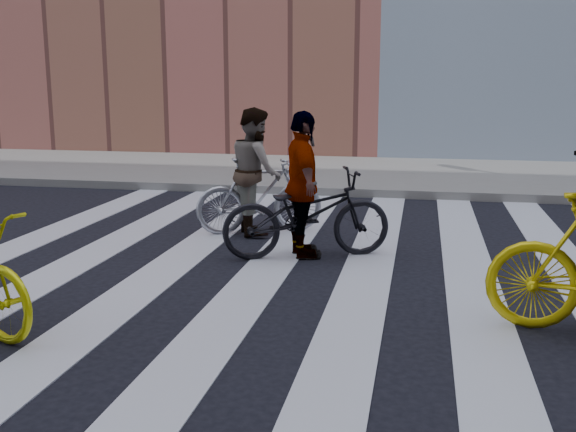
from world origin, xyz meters
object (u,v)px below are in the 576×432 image
(bike_silver_mid, at_px, (260,195))
(rider_rear, at_px, (303,185))
(rider_mid, at_px, (256,171))
(bike_dark_rear, at_px, (307,214))

(bike_silver_mid, height_order, rider_rear, rider_rear)
(bike_silver_mid, relative_size, rider_mid, 1.02)
(bike_dark_rear, xyz_separation_m, rider_mid, (-0.89, 1.13, 0.33))
(bike_silver_mid, distance_m, bike_dark_rear, 1.41)
(rider_mid, distance_m, rider_rear, 1.41)
(bike_dark_rear, xyz_separation_m, rider_rear, (-0.05, 0.00, 0.34))
(bike_dark_rear, bearing_deg, rider_rear, 68.73)
(bike_silver_mid, height_order, bike_dark_rear, bike_dark_rear)
(bike_silver_mid, bearing_deg, rider_mid, 65.79)
(bike_silver_mid, xyz_separation_m, rider_mid, (-0.05, 0.00, 0.33))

